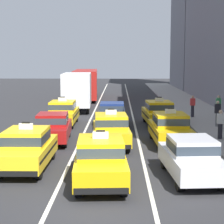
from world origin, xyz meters
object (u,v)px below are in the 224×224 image
taxi_right_third (159,113)px  taxi_center_nearest (101,159)px  pedestrian_mid_block (218,114)px  pedestrian_far_corner (193,106)px  taxi_left_nearest (27,148)px  taxi_center_second (111,129)px  sedan_center_third (112,113)px  bus_left_fifth (86,83)px  box_truck_left_fourth (78,90)px  taxi_left_third (63,112)px  sedan_left_second (53,127)px  taxi_right_second (170,128)px  pedestrian_by_storefront (218,105)px  sedan_right_nearest (191,157)px  pedestrian_near_crosswalk (220,124)px

taxi_right_third → taxi_center_nearest: bearing=-104.6°
pedestrian_mid_block → pedestrian_far_corner: pedestrian_mid_block is taller
taxi_left_nearest → taxi_center_second: size_ratio=0.98×
sedan_center_third → bus_left_fifth: bearing=100.0°
box_truck_left_fourth → bus_left_fifth: (-0.15, 10.57, 0.04)m
box_truck_left_fourth → taxi_right_third: bearing=-51.7°
taxi_center_second → sedan_center_third: bearing=90.5°
taxi_center_second → taxi_left_nearest: bearing=-126.8°
taxi_left_third → taxi_center_second: size_ratio=0.98×
sedan_left_second → taxi_center_second: bearing=-15.2°
taxi_left_nearest → taxi_left_third: size_ratio=1.00×
bus_left_fifth → taxi_center_nearest: size_ratio=2.44×
taxi_right_second → taxi_right_third: 6.08m
bus_left_fifth → taxi_right_second: bus_left_fifth is taller
taxi_right_third → pedestrian_by_storefront: taxi_right_third is taller
box_truck_left_fourth → pedestrian_by_storefront: 11.95m
taxi_center_second → taxi_right_second: 3.12m
taxi_right_third → pedestrian_by_storefront: bearing=40.0°
sedan_center_third → sedan_right_nearest: size_ratio=0.98×
sedan_left_second → box_truck_left_fourth: 13.65m
taxi_left_nearest → taxi_center_second: same height
pedestrian_far_corner → bus_left_fifth: bearing=121.0°
taxi_left_nearest → pedestrian_by_storefront: (11.45, 15.17, 0.04)m
bus_left_fifth → sedan_center_third: bearing=-80.0°
sedan_center_third → taxi_right_third: size_ratio=0.93×
sedan_left_second → sedan_right_nearest: bearing=-46.4°
sedan_left_second → taxi_left_third: 5.67m
pedestrian_by_storefront → taxi_left_third: bearing=-160.0°
sedan_right_nearest → pedestrian_far_corner: pedestrian_far_corner is taller
taxi_center_second → sedan_right_nearest: bearing=-61.5°
sedan_right_nearest → pedestrian_mid_block: 11.63m
sedan_left_second → pedestrian_by_storefront: size_ratio=2.88×
taxi_left_nearest → pedestrian_mid_block: size_ratio=2.74×
taxi_left_third → pedestrian_mid_block: 10.22m
sedan_left_second → pedestrian_near_crosswalk: bearing=2.3°
taxi_right_second → pedestrian_by_storefront: size_ratio=3.03×
taxi_center_nearest → pedestrian_by_storefront: 18.96m
taxi_center_nearest → taxi_right_third: (3.35, 12.81, 0.00)m
pedestrian_far_corner → taxi_right_second: bearing=-107.1°
taxi_left_nearest → pedestrian_mid_block: bearing=44.1°
taxi_center_second → pedestrian_far_corner: bearing=58.4°
sedan_left_second → sedan_right_nearest: 9.10m
pedestrian_near_crosswalk → pedestrian_mid_block: (0.84, 4.09, 0.03)m
taxi_center_second → sedan_center_third: 6.33m
pedestrian_by_storefront → pedestrian_far_corner: (-2.19, -1.09, 0.04)m
pedestrian_by_storefront → taxi_left_nearest: bearing=-127.0°
bus_left_fifth → pedestrian_near_crosswalk: bus_left_fifth is taller
bus_left_fifth → taxi_right_third: (6.44, -18.53, -0.94)m
sedan_center_third → sedan_right_nearest: same height
taxi_center_second → pedestrian_mid_block: 8.59m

